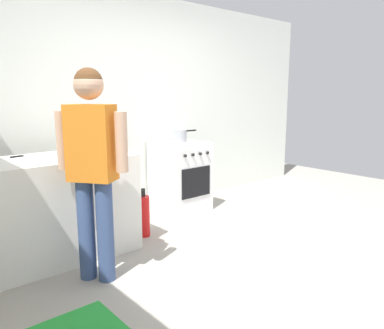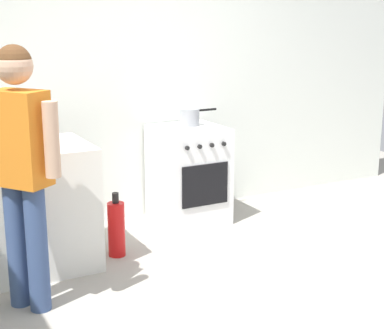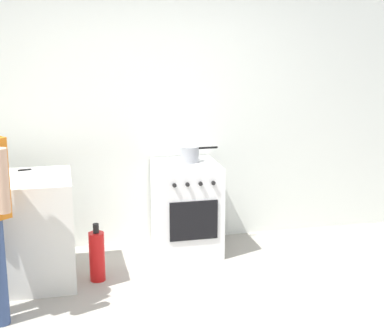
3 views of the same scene
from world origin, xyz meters
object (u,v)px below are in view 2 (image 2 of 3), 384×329
object	(u,v)px
oven_left	(188,174)
pot	(190,117)
person	(21,157)
knife_chef	(37,137)
fire_extinguisher	(116,229)

from	to	relation	value
oven_left	pot	xyz separation A→B (m)	(0.04, 0.06, 0.50)
oven_left	person	size ratio (longest dim) A/B	0.52
oven_left	knife_chef	distance (m)	1.43
oven_left	person	world-z (taller)	person
pot	person	xyz separation A→B (m)	(-1.69, -1.06, 0.04)
pot	fire_extinguisher	distance (m)	1.28
fire_extinguisher	oven_left	bearing A→B (deg)	28.78
oven_left	fire_extinguisher	xyz separation A→B (m)	(-0.87, -0.48, -0.21)
pot	person	bearing A→B (deg)	-147.96
oven_left	knife_chef	bearing A→B (deg)	-174.85
person	fire_extinguisher	xyz separation A→B (m)	(0.78, 0.52, -0.75)
knife_chef	fire_extinguisher	xyz separation A→B (m)	(0.47, -0.36, -0.69)
knife_chef	person	distance (m)	0.93
oven_left	pot	world-z (taller)	pot
oven_left	pot	distance (m)	0.50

